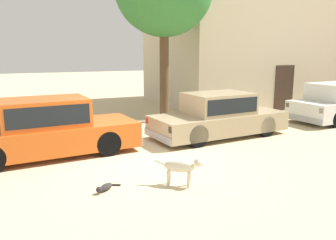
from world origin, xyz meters
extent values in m
plane|color=#CCB78E|center=(0.00, 0.00, 0.00)|extent=(80.00, 80.00, 0.00)
cube|color=#D15619|center=(-2.03, 1.23, 0.48)|extent=(4.72, 2.04, 0.67)
cube|color=#D15619|center=(-2.08, 1.23, 1.17)|extent=(2.22, 1.63, 0.71)
cube|color=black|center=(-2.08, 1.23, 1.18)|extent=(2.05, 1.64, 0.49)
cube|color=#999BA0|center=(0.25, 1.39, 0.26)|extent=(0.24, 1.70, 0.20)
sphere|color=silver|center=(0.23, 2.07, 0.63)|extent=(0.20, 0.20, 0.20)
sphere|color=silver|center=(0.33, 0.70, 0.63)|extent=(0.20, 0.20, 0.20)
cylinder|color=black|center=(-0.70, 2.09, 0.33)|extent=(0.68, 0.25, 0.67)
cylinder|color=black|center=(-0.60, 0.56, 0.33)|extent=(0.68, 0.25, 0.67)
cube|color=tan|center=(3.22, 1.17, 0.45)|extent=(4.57, 2.05, 0.60)
cube|color=tan|center=(3.17, 1.17, 1.09)|extent=(2.15, 1.63, 0.67)
cube|color=black|center=(3.17, 1.17, 1.10)|extent=(1.99, 1.64, 0.47)
cube|color=#999BA0|center=(5.42, 1.34, 0.26)|extent=(0.25, 1.69, 0.20)
cube|color=#999BA0|center=(1.02, 1.01, 0.26)|extent=(0.25, 1.69, 0.20)
sphere|color=silver|center=(5.40, 2.02, 0.59)|extent=(0.20, 0.20, 0.20)
sphere|color=silver|center=(5.50, 0.67, 0.59)|extent=(0.20, 0.20, 0.20)
cube|color=red|center=(0.96, 1.74, 0.60)|extent=(0.05, 0.18, 0.18)
cube|color=red|center=(1.07, 0.27, 0.60)|extent=(0.05, 0.18, 0.18)
cylinder|color=black|center=(4.49, 2.03, 0.33)|extent=(0.68, 0.25, 0.66)
cylinder|color=black|center=(4.61, 0.52, 0.33)|extent=(0.68, 0.25, 0.66)
cylinder|color=black|center=(1.83, 1.83, 0.33)|extent=(0.68, 0.25, 0.66)
cylinder|color=black|center=(1.94, 0.32, 0.33)|extent=(0.68, 0.25, 0.66)
cube|color=#999BA0|center=(6.96, 1.25, 0.26)|extent=(0.22, 1.74, 0.20)
cube|color=red|center=(6.91, 2.02, 0.68)|extent=(0.05, 0.18, 0.18)
cube|color=red|center=(7.00, 0.49, 0.68)|extent=(0.05, 0.18, 0.18)
cylinder|color=black|center=(7.72, 2.09, 0.31)|extent=(0.64, 0.24, 0.63)
cylinder|color=black|center=(7.82, 0.52, 0.31)|extent=(0.64, 0.24, 0.63)
cube|color=beige|center=(10.66, 7.46, 4.57)|extent=(12.99, 6.50, 9.14)
cube|color=#38281E|center=(8.72, 4.20, 1.05)|extent=(1.10, 0.02, 2.10)
cylinder|color=beige|center=(0.39, -2.14, 0.16)|extent=(0.06, 0.06, 0.33)
cylinder|color=beige|center=(0.31, -2.25, 0.16)|extent=(0.06, 0.06, 0.33)
cylinder|color=beige|center=(0.06, -1.88, 0.16)|extent=(0.06, 0.06, 0.33)
cylinder|color=beige|center=(-0.02, -1.99, 0.16)|extent=(0.06, 0.06, 0.33)
ellipsoid|color=beige|center=(0.19, -2.07, 0.42)|extent=(0.63, 0.55, 0.26)
sphere|color=beige|center=(0.49, -2.31, 0.53)|extent=(0.18, 0.18, 0.18)
cone|color=beige|center=(0.56, -2.36, 0.51)|extent=(0.14, 0.14, 0.10)
cone|color=beige|center=(0.52, -2.26, 0.61)|extent=(0.09, 0.09, 0.08)
cone|color=beige|center=(0.46, -2.35, 0.61)|extent=(0.09, 0.09, 0.08)
cylinder|color=beige|center=(-0.13, -1.82, 0.47)|extent=(0.21, 0.18, 0.12)
ellipsoid|color=#2D2B28|center=(-1.24, -1.68, 0.07)|extent=(0.36, 0.33, 0.14)
sphere|color=#2D2B28|center=(-1.41, -1.81, 0.09)|extent=(0.12, 0.12, 0.12)
cone|color=#2D2B28|center=(-1.39, -1.84, 0.14)|extent=(0.06, 0.06, 0.05)
cone|color=#2D2B28|center=(-1.43, -1.79, 0.14)|extent=(0.06, 0.06, 0.05)
cylinder|color=#2D2B28|center=(-1.01, -1.53, 0.02)|extent=(0.21, 0.13, 0.04)
cylinder|color=brown|center=(2.58, 4.12, 1.81)|extent=(0.35, 0.35, 3.61)
camera|label=1|loc=(-2.75, -7.98, 2.69)|focal=36.42mm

